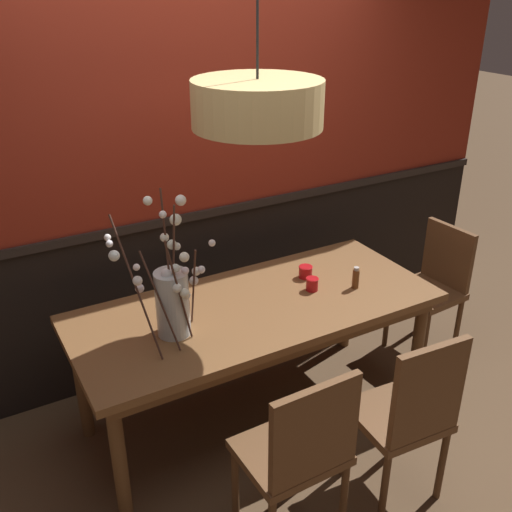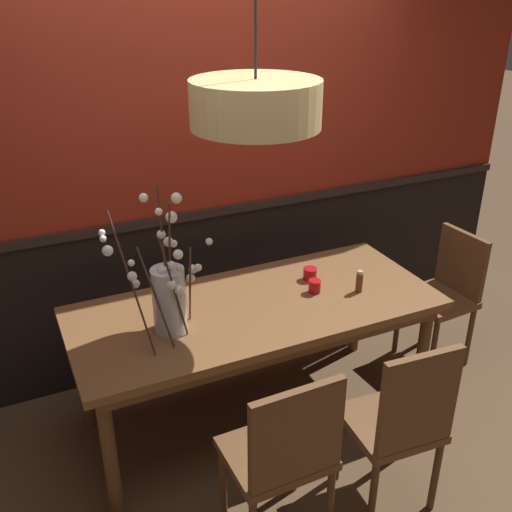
% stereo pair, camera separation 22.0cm
% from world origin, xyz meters
% --- Properties ---
extents(ground_plane, '(24.00, 24.00, 0.00)m').
position_xyz_m(ground_plane, '(0.00, 0.00, 0.00)').
color(ground_plane, brown).
extents(back_wall, '(4.62, 0.14, 2.88)m').
position_xyz_m(back_wall, '(0.00, 0.78, 1.43)').
color(back_wall, black).
rests_on(back_wall, ground).
extents(dining_table, '(2.01, 0.86, 0.77)m').
position_xyz_m(dining_table, '(0.00, 0.00, 0.68)').
color(dining_table, brown).
rests_on(dining_table, ground).
extents(chair_near_side_right, '(0.43, 0.43, 0.97)m').
position_xyz_m(chair_near_side_right, '(0.33, -0.88, 0.54)').
color(chair_near_side_right, brown).
rests_on(chair_near_side_right, ground).
extents(chair_near_side_left, '(0.45, 0.40, 0.94)m').
position_xyz_m(chair_near_side_left, '(-0.25, -0.83, 0.54)').
color(chair_near_side_left, brown).
rests_on(chair_near_side_left, ground).
extents(chair_head_east_end, '(0.41, 0.43, 0.90)m').
position_xyz_m(chair_head_east_end, '(1.39, 0.03, 0.52)').
color(chair_head_east_end, brown).
rests_on(chair_head_east_end, ground).
extents(chair_far_side_left, '(0.41, 0.40, 0.93)m').
position_xyz_m(chair_far_side_left, '(-0.31, 0.84, 0.52)').
color(chair_far_side_left, brown).
rests_on(chair_far_side_left, ground).
extents(vase_with_blossoms, '(0.54, 0.30, 0.75)m').
position_xyz_m(vase_with_blossoms, '(-0.50, -0.05, 0.97)').
color(vase_with_blossoms, silver).
rests_on(vase_with_blossoms, dining_table).
extents(candle_holder_nearer_center, '(0.07, 0.07, 0.08)m').
position_xyz_m(candle_holder_nearer_center, '(0.36, -0.02, 0.81)').
color(candle_holder_nearer_center, red).
rests_on(candle_holder_nearer_center, dining_table).
extents(candle_holder_nearer_edge, '(0.08, 0.08, 0.07)m').
position_xyz_m(candle_holder_nearer_edge, '(0.41, 0.13, 0.81)').
color(candle_holder_nearer_edge, red).
rests_on(candle_holder_nearer_edge, dining_table).
extents(condiment_bottle, '(0.04, 0.04, 0.13)m').
position_xyz_m(condiment_bottle, '(0.59, -0.12, 0.83)').
color(condiment_bottle, brown).
rests_on(condiment_bottle, dining_table).
extents(pendant_lamp, '(0.60, 0.60, 1.12)m').
position_xyz_m(pendant_lamp, '(-0.05, -0.09, 1.87)').
color(pendant_lamp, tan).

